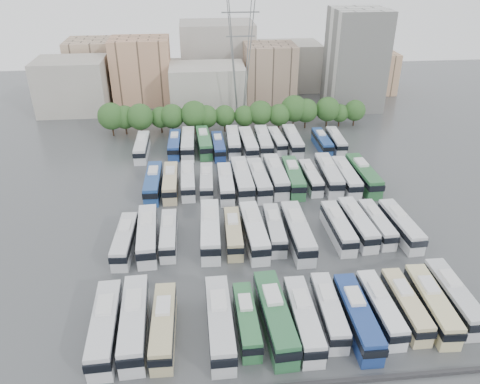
{
  "coord_description": "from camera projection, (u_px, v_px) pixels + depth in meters",
  "views": [
    {
      "loc": [
        -10.09,
        -65.7,
        41.57
      ],
      "look_at": [
        -2.76,
        5.13,
        3.0
      ],
      "focal_mm": 35.0,
      "sensor_mm": 36.0,
      "label": 1
    }
  ],
  "objects": [
    {
      "name": "bus_r3_s13",
      "position": [
        336.0,
        141.0,
        105.1
      ],
      "size": [
        2.85,
        11.2,
        3.49
      ],
      "rotation": [
        0.0,
        0.0,
        -0.04
      ],
      "color": "silver",
      "rests_on": "ground"
    },
    {
      "name": "bus_r3_s10",
      "position": [
        293.0,
        141.0,
        104.38
      ],
      "size": [
        2.96,
        12.83,
        4.02
      ],
      "rotation": [
        0.0,
        0.0,
        -0.01
      ],
      "color": "silver",
      "rests_on": "ground"
    },
    {
      "name": "bus_r1_s2",
      "position": [
        169.0,
        234.0,
        71.68
      ],
      "size": [
        2.44,
        11.03,
        3.46
      ],
      "rotation": [
        0.0,
        0.0,
        -0.0
      ],
      "color": "silver",
      "rests_on": "ground"
    },
    {
      "name": "bus_r2_s7",
      "position": [
        259.0,
        179.0,
        87.47
      ],
      "size": [
        3.31,
        12.97,
        4.04
      ],
      "rotation": [
        0.0,
        0.0,
        0.04
      ],
      "color": "silver",
      "rests_on": "ground"
    },
    {
      "name": "bus_r1_s6",
      "position": [
        254.0,
        231.0,
        71.92
      ],
      "size": [
        3.33,
        13.26,
        4.13
      ],
      "rotation": [
        0.0,
        0.0,
        0.03
      ],
      "color": "white",
      "rests_on": "ground"
    },
    {
      "name": "bus_r1_s1",
      "position": [
        147.0,
        234.0,
        71.11
      ],
      "size": [
        3.41,
        13.14,
        4.09
      ],
      "rotation": [
        0.0,
        0.0,
        0.04
      ],
      "color": "silver",
      "rests_on": "ground"
    },
    {
      "name": "bus_r1_s0",
      "position": [
        125.0,
        240.0,
        70.2
      ],
      "size": [
        3.12,
        11.75,
        3.65
      ],
      "rotation": [
        0.0,
        0.0,
        -0.05
      ],
      "color": "silver",
      "rests_on": "ground"
    },
    {
      "name": "bus_r3_s12",
      "position": [
        322.0,
        142.0,
        104.6
      ],
      "size": [
        2.4,
        10.98,
        3.45
      ],
      "rotation": [
        0.0,
        0.0,
        0.0
      ],
      "color": "navy",
      "rests_on": "ground"
    },
    {
      "name": "bus_r1_s7",
      "position": [
        274.0,
        229.0,
        72.96
      ],
      "size": [
        2.84,
        11.45,
        3.57
      ],
      "rotation": [
        0.0,
        0.0,
        -0.03
      ],
      "color": "silver",
      "rests_on": "ground"
    },
    {
      "name": "bus_r1_s10",
      "position": [
        338.0,
        227.0,
        73.29
      ],
      "size": [
        2.79,
        11.96,
        3.74
      ],
      "rotation": [
        0.0,
        0.0,
        0.02
      ],
      "color": "silver",
      "rests_on": "ground"
    },
    {
      "name": "bus_r1_s4",
      "position": [
        210.0,
        230.0,
        72.14
      ],
      "size": [
        3.43,
        13.62,
        4.24
      ],
      "rotation": [
        0.0,
        0.0,
        -0.04
      ],
      "color": "white",
      "rests_on": "ground"
    },
    {
      "name": "bus_r2_s2",
      "position": [
        171.0,
        182.0,
        86.89
      ],
      "size": [
        2.65,
        11.96,
        3.75
      ],
      "rotation": [
        0.0,
        0.0,
        -0.0
      ],
      "color": "#CBB98C",
      "rests_on": "ground"
    },
    {
      "name": "bus_r2_s11",
      "position": [
        329.0,
        174.0,
        89.3
      ],
      "size": [
        3.34,
        13.36,
        4.16
      ],
      "rotation": [
        0.0,
        0.0,
        -0.03
      ],
      "color": "silver",
      "rests_on": "ground"
    },
    {
      "name": "bus_r1_s13",
      "position": [
        400.0,
        225.0,
        73.7
      ],
      "size": [
        3.22,
        12.13,
        3.77
      ],
      "rotation": [
        0.0,
        0.0,
        0.05
      ],
      "color": "silver",
      "rests_on": "ground"
    },
    {
      "name": "bus_r2_s3",
      "position": [
        188.0,
        180.0,
        87.65
      ],
      "size": [
        2.63,
        11.75,
        3.68
      ],
      "rotation": [
        0.0,
        0.0,
        0.01
      ],
      "color": "silver",
      "rests_on": "ground"
    },
    {
      "name": "electricity_pylon",
      "position": [
        240.0,
        47.0,
        113.2
      ],
      "size": [
        9.0,
        6.91,
        33.83
      ],
      "color": "slate",
      "rests_on": "ground"
    },
    {
      "name": "bus_r1_s5",
      "position": [
        233.0,
        232.0,
        72.11
      ],
      "size": [
        2.74,
        11.3,
        3.53
      ],
      "rotation": [
        0.0,
        0.0,
        -0.03
      ],
      "color": "tan",
      "rests_on": "ground"
    },
    {
      "name": "bus_r0_s12",
      "position": [
        432.0,
        304.0,
        57.78
      ],
      "size": [
        3.25,
        12.36,
        3.84
      ],
      "rotation": [
        0.0,
        0.0,
        -0.05
      ],
      "color": "beige",
      "rests_on": "ground"
    },
    {
      "name": "bus_r3_s2",
      "position": [
        175.0,
        144.0,
        103.15
      ],
      "size": [
        2.83,
        11.51,
        3.59
      ],
      "rotation": [
        0.0,
        0.0,
        -0.03
      ],
      "color": "navy",
      "rests_on": "ground"
    },
    {
      "name": "bus_r1_s12",
      "position": [
        377.0,
        223.0,
        74.45
      ],
      "size": [
        2.79,
        11.25,
        3.51
      ],
      "rotation": [
        0.0,
        0.0,
        0.03
      ],
      "color": "silver",
      "rests_on": "ground"
    },
    {
      "name": "tree_line",
      "position": [
        229.0,
        114.0,
        112.7
      ],
      "size": [
        65.18,
        7.96,
        8.29
      ],
      "color": "black",
      "rests_on": "ground"
    },
    {
      "name": "bus_r0_s4",
      "position": [
        220.0,
        322.0,
        54.83
      ],
      "size": [
        2.98,
        13.24,
        4.15
      ],
      "rotation": [
        0.0,
        0.0,
        0.01
      ],
      "color": "silver",
      "rests_on": "ground"
    },
    {
      "name": "bus_r0_s10",
      "position": [
        380.0,
        308.0,
        57.35
      ],
      "size": [
        2.67,
        11.48,
        3.59
      ],
      "rotation": [
        0.0,
        0.0,
        0.02
      ],
      "color": "white",
      "rests_on": "ground"
    },
    {
      "name": "bus_r0_s9",
      "position": [
        357.0,
        316.0,
        55.78
      ],
      "size": [
        2.88,
        12.58,
        3.94
      ],
      "rotation": [
        0.0,
        0.0,
        -0.01
      ],
      "color": "navy",
      "rests_on": "ground"
    },
    {
      "name": "bus_r0_s6",
      "position": [
        275.0,
        316.0,
        55.57
      ],
      "size": [
        3.6,
        13.6,
        4.23
      ],
      "rotation": [
        0.0,
        0.0,
        0.05
      ],
      "color": "#2B653C",
      "rests_on": "ground"
    },
    {
      "name": "bus_r0_s1",
      "position": [
        134.0,
        322.0,
        54.84
      ],
      "size": [
        3.37,
        13.48,
        4.2
      ],
      "rotation": [
        0.0,
        0.0,
        0.03
      ],
      "color": "silver",
      "rests_on": "ground"
    },
    {
      "name": "bus_r3_s7",
      "position": [
        248.0,
        143.0,
        102.91
      ],
      "size": [
        3.15,
        12.94,
        4.04
      ],
      "rotation": [
        0.0,
        0.0,
        0.03
      ],
      "color": "white",
      "rests_on": "ground"
    },
    {
      "name": "bus_r3_s0",
      "position": [
        142.0,
        147.0,
        101.58
      ],
      "size": [
        2.77,
        11.98,
        3.75
      ],
      "rotation": [
        0.0,
        0.0,
        -0.01
      ],
      "color": "silver",
      "rests_on": "ground"
    },
    {
      "name": "bus_r1_s8",
      "position": [
        298.0,
        232.0,
        71.69
      ],
      "size": [
        3.02,
        13.48,
        4.22
      ],
      "rotation": [
        0.0,
        0.0,
        0.01
      ],
      "color": "silver",
      "rests_on": "ground"
    },
    {
      "name": "bus_r2_s8",
      "position": [
        276.0,
        175.0,
        88.82
      ],
      "size": [
        3.05,
        13.32,
        4.17
      ],
      "rotation": [
        0.0,
        0.0,
        0.01
      ],
      "color": "silver",
      "rests_on": "ground"
    },
    {
      "name": "bus_r3_s4",
      "position": [
        204.0,
        142.0,
        103.7
      ],
      "size": [
        3.42,
        12.88,
        4.0
      ],
      "rotation": [
        0.0,
        0.0,
        0.05
      ],
      "color": "#30703E",
      "rests_on": "ground"
    },
    {
      "name": "bus_r2_s13",
      "position": [
        363.0,
        175.0,
        88.99
      ],
      "size": [
        3.32,
        13.47,
        4.2
      ],
      "rotation": [
        0.0,
        0.0,
        0.03
      ],
      "color": "#2B6436",
      "rests_on": "ground"
    },
    {
      "name": "bus_r0_s5",
      "position": [
        247.0,
        320.0,
        55.66
      ],
      "size": [
        2.5,
        10.84,
        3.39
      ],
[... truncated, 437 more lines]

